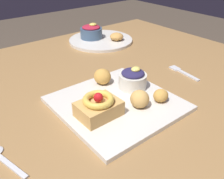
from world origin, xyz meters
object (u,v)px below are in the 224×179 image
object	(u,v)px
fritter_front	(140,99)
back_ramekin	(91,32)
cake_slice	(99,106)
fritter_middle	(161,96)
front_plate	(117,103)
fritter_back	(102,76)
spoon	(1,158)
fork	(182,72)
back_plate	(101,40)
back_pastry	(117,37)
berry_ramekin	(133,79)

from	to	relation	value
fritter_front	back_ramekin	xyz separation A→B (m)	(0.22, 0.53, 0.01)
cake_slice	fritter_middle	bearing A→B (deg)	-17.30
front_plate	fritter_middle	xyz separation A→B (m)	(0.09, -0.07, 0.02)
fritter_back	spoon	bearing A→B (deg)	-162.37
fork	back_plate	bearing A→B (deg)	11.42
back_pastry	spoon	distance (m)	0.73
back_plate	back_pastry	world-z (taller)	back_pastry
berry_ramekin	fritter_front	distance (m)	0.10
berry_ramekin	fritter_front	size ratio (longest dim) A/B	1.64
back_plate	fork	xyz separation A→B (m)	(0.03, -0.43, -0.00)
back_ramekin	fritter_back	bearing A→B (deg)	-120.15
front_plate	back_plate	size ratio (longest dim) A/B	1.06
back_plate	fork	distance (m)	0.43
cake_slice	back_plate	size ratio (longest dim) A/B	0.36
fritter_middle	back_ramekin	bearing A→B (deg)	74.17
cake_slice	berry_ramekin	world-z (taller)	berry_ramekin
back_plate	back_pastry	bearing A→B (deg)	-52.36
front_plate	spoon	world-z (taller)	front_plate
front_plate	fritter_front	size ratio (longest dim) A/B	6.04
cake_slice	fritter_front	bearing A→B (deg)	-18.44
fritter_front	front_plate	bearing A→B (deg)	119.35
fritter_front	back_ramekin	bearing A→B (deg)	67.82
front_plate	berry_ramekin	size ratio (longest dim) A/B	3.69
fork	berry_ramekin	bearing A→B (deg)	93.54
cake_slice	fritter_back	size ratio (longest dim) A/B	1.96
cake_slice	fritter_middle	xyz separation A→B (m)	(0.17, -0.05, -0.01)
fritter_middle	back_pastry	bearing A→B (deg)	63.66
back_ramekin	back_pastry	distance (m)	0.12
fork	spoon	distance (m)	0.61
spoon	cake_slice	bearing A→B (deg)	-108.91
back_pastry	fork	bearing A→B (deg)	-92.70
fritter_front	back_pastry	bearing A→B (deg)	56.81
berry_ramekin	fork	xyz separation A→B (m)	(0.22, -0.02, -0.04)
back_plate	back_pastry	xyz separation A→B (m)	(0.04, -0.06, 0.02)
front_plate	fork	distance (m)	0.30
fritter_middle	fork	xyz separation A→B (m)	(0.21, 0.08, -0.03)
berry_ramekin	back_ramekin	world-z (taller)	back_ramekin
fork	front_plate	bearing A→B (deg)	100.34
back_plate	front_plate	bearing A→B (deg)	-121.74
front_plate	fritter_middle	bearing A→B (deg)	-37.80
berry_ramekin	back_plate	bearing A→B (deg)	65.37
fritter_middle	fritter_back	distance (m)	0.19
berry_ramekin	fritter_middle	distance (m)	0.10
back_plate	spoon	distance (m)	0.73
cake_slice	fork	distance (m)	0.38
back_plate	back_ramekin	xyz separation A→B (m)	(-0.02, 0.04, 0.04)
berry_ramekin	back_ramekin	distance (m)	0.48
back_plate	back_ramekin	world-z (taller)	back_ramekin
berry_ramekin	back_pastry	bearing A→B (deg)	56.65
fork	fritter_middle	bearing A→B (deg)	119.98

